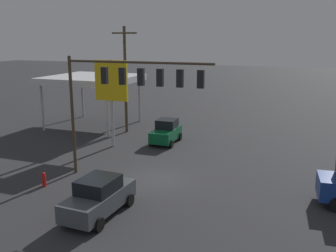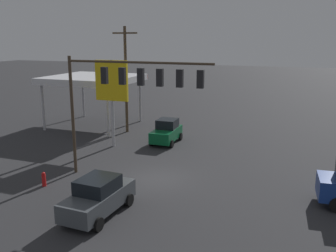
# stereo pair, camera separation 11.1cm
# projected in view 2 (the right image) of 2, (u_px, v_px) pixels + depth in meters

# --- Properties ---
(ground_plane) EXTENTS (200.00, 200.00, 0.00)m
(ground_plane) POSITION_uv_depth(u_px,v_px,m) (157.00, 179.00, 23.41)
(ground_plane) COLOR #2D2D30
(traffic_signal_assembly) EXTENTS (9.21, 0.43, 7.53)m
(traffic_signal_assembly) POSITION_uv_depth(u_px,v_px,m) (129.00, 85.00, 21.89)
(traffic_signal_assembly) COLOR #473828
(traffic_signal_assembly) RESTS_ON ground
(utility_pole) EXTENTS (2.40, 0.26, 9.62)m
(utility_pole) POSITION_uv_depth(u_px,v_px,m) (126.00, 77.00, 34.01)
(utility_pole) COLOR #473828
(utility_pole) RESTS_ON ground
(gas_station_canopy) EXTENTS (8.15, 8.05, 4.98)m
(gas_station_canopy) POSITION_uv_depth(u_px,v_px,m) (93.00, 80.00, 36.66)
(gas_station_canopy) COLOR silver
(gas_station_canopy) RESTS_ON ground
(price_sign) EXTENTS (2.76, 0.27, 6.93)m
(price_sign) POSITION_uv_depth(u_px,v_px,m) (112.00, 84.00, 29.33)
(price_sign) COLOR #B7B7BC
(price_sign) RESTS_ON ground
(sedan_far) EXTENTS (2.24, 4.49, 1.93)m
(sedan_far) POSITION_uv_depth(u_px,v_px,m) (98.00, 196.00, 18.50)
(sedan_far) COLOR #474C51
(sedan_far) RESTS_ON ground
(hatchback_crossing) EXTENTS (2.05, 3.85, 1.97)m
(hatchback_crossing) POSITION_uv_depth(u_px,v_px,m) (167.00, 132.00, 31.30)
(hatchback_crossing) COLOR #0C592D
(hatchback_crossing) RESTS_ON ground
(fire_hydrant) EXTENTS (0.24, 0.24, 0.88)m
(fire_hydrant) POSITION_uv_depth(u_px,v_px,m) (44.00, 179.00, 22.16)
(fire_hydrant) COLOR red
(fire_hydrant) RESTS_ON ground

